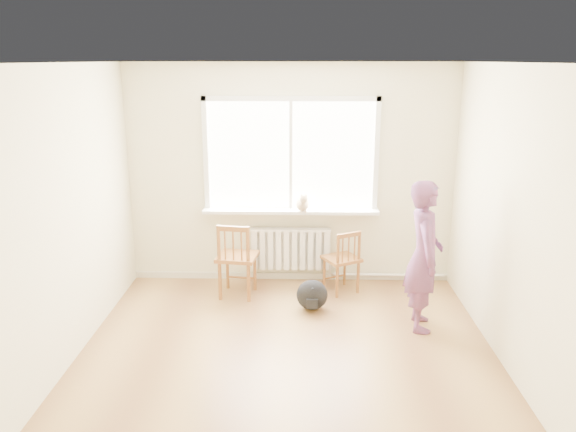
# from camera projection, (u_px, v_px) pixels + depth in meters

# --- Properties ---
(floor) EXTENTS (4.50, 4.50, 0.00)m
(floor) POSITION_uv_depth(u_px,v_px,m) (286.00, 372.00, 5.07)
(floor) COLOR #A67A44
(floor) RESTS_ON ground
(ceiling) EXTENTS (4.50, 4.50, 0.00)m
(ceiling) POSITION_uv_depth(u_px,v_px,m) (286.00, 63.00, 4.34)
(ceiling) COLOR white
(ceiling) RESTS_ON back_wall
(back_wall) EXTENTS (4.00, 0.01, 2.70)m
(back_wall) POSITION_uv_depth(u_px,v_px,m) (291.00, 176.00, 6.87)
(back_wall) COLOR beige
(back_wall) RESTS_ON ground
(window) EXTENTS (2.12, 0.05, 1.42)m
(window) POSITION_uv_depth(u_px,v_px,m) (291.00, 151.00, 6.76)
(window) COLOR white
(window) RESTS_ON back_wall
(windowsill) EXTENTS (2.15, 0.22, 0.04)m
(windowsill) POSITION_uv_depth(u_px,v_px,m) (291.00, 211.00, 6.88)
(windowsill) COLOR white
(windowsill) RESTS_ON back_wall
(radiator) EXTENTS (1.00, 0.12, 0.55)m
(radiator) POSITION_uv_depth(u_px,v_px,m) (291.00, 248.00, 7.03)
(radiator) COLOR white
(radiator) RESTS_ON back_wall
(heating_pipe) EXTENTS (1.40, 0.04, 0.04)m
(heating_pipe) POSITION_uv_depth(u_px,v_px,m) (389.00, 275.00, 7.13)
(heating_pipe) COLOR silver
(heating_pipe) RESTS_ON back_wall
(baseboard) EXTENTS (4.00, 0.03, 0.08)m
(baseboard) POSITION_uv_depth(u_px,v_px,m) (291.00, 276.00, 7.21)
(baseboard) COLOR beige
(baseboard) RESTS_ON ground
(chair_left) EXTENTS (0.50, 0.48, 0.91)m
(chair_left) POSITION_uv_depth(u_px,v_px,m) (236.00, 260.00, 6.57)
(chair_left) COLOR #985A2C
(chair_left) RESTS_ON floor
(chair_right) EXTENTS (0.52, 0.51, 0.78)m
(chair_right) POSITION_uv_depth(u_px,v_px,m) (343.00, 261.00, 6.70)
(chair_right) COLOR #985A2C
(chair_right) RESTS_ON floor
(person) EXTENTS (0.41, 0.60, 1.58)m
(person) POSITION_uv_depth(u_px,v_px,m) (424.00, 256.00, 5.73)
(person) COLOR #C04042
(person) RESTS_ON floor
(cat) EXTENTS (0.19, 0.37, 0.25)m
(cat) POSITION_uv_depth(u_px,v_px,m) (303.00, 203.00, 6.76)
(cat) COLOR beige
(cat) RESTS_ON windowsill
(backpack) EXTENTS (0.37, 0.29, 0.35)m
(backpack) POSITION_uv_depth(u_px,v_px,m) (312.00, 295.00, 6.29)
(backpack) COLOR black
(backpack) RESTS_ON floor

